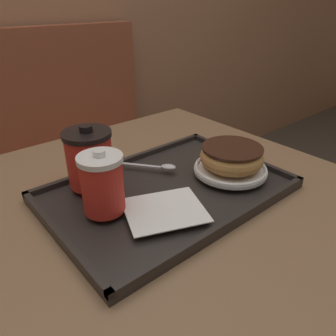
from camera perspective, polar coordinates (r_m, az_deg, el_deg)
booth_bench at (r=1.59m, az=-22.36°, el=-4.61°), size 1.29×0.44×1.00m
cafe_table at (r=0.80m, az=-2.56°, el=-16.15°), size 0.92×0.87×0.73m
serving_tray at (r=0.70m, az=0.00°, el=-4.10°), size 0.50×0.34×0.02m
napkin_paper at (r=0.61m, az=-0.59°, el=-7.29°), size 0.18×0.17×0.00m
coffee_cup_front at (r=0.60m, az=-11.33°, el=-2.65°), size 0.08×0.08×0.12m
coffee_cup_rear at (r=0.69m, az=-13.52°, el=1.71°), size 0.10×0.10×0.13m
plate_with_chocolate_donut at (r=0.75m, az=10.81°, el=-0.10°), size 0.17×0.17×0.01m
donut_chocolate_glazed at (r=0.74m, az=11.02°, el=1.99°), size 0.14×0.14×0.05m
spoon at (r=0.76m, az=-1.22°, el=0.26°), size 0.09×0.11×0.01m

